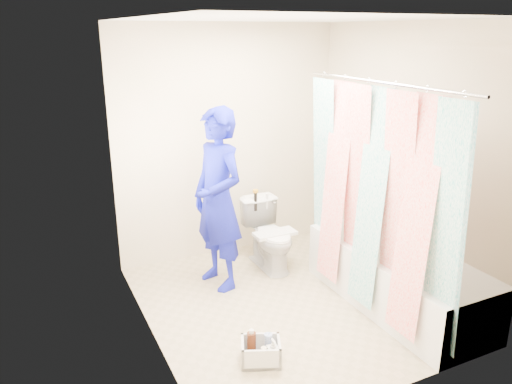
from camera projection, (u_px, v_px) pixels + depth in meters
name	position (u px, v px, depth m)	size (l,w,h in m)	color
floor	(287.00, 303.00, 4.45)	(2.60, 2.60, 0.00)	tan
ceiling	(294.00, 19.00, 3.70)	(2.40, 2.60, 0.02)	white
wall_back	(228.00, 143.00, 5.19)	(2.40, 0.02, 2.40)	beige
wall_front	(398.00, 228.00, 2.96)	(2.40, 0.02, 2.40)	beige
wall_left	(145.00, 194.00, 3.58)	(0.02, 2.60, 2.40)	beige
wall_right	(404.00, 158.00, 4.57)	(0.02, 2.60, 2.40)	beige
bathtub	(397.00, 277.00, 4.35)	(0.70, 1.75, 0.50)	silver
curtain_rod	(382.00, 82.00, 3.70)	(0.02, 0.02, 1.90)	silver
shower_curtain	(373.00, 201.00, 3.98)	(0.06, 1.75, 1.80)	white
toilet	(270.00, 235.00, 5.05)	(0.38, 0.67, 0.69)	white
tank_lid	(275.00, 233.00, 4.93)	(0.42, 0.18, 0.03)	silver
tank_internals	(259.00, 199.00, 5.08)	(0.17, 0.05, 0.22)	black
plumber	(218.00, 200.00, 4.54)	(0.62, 0.41, 1.69)	#100F9C
cleaning_caddy	(262.00, 352.00, 3.64)	(0.35, 0.32, 0.22)	silver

